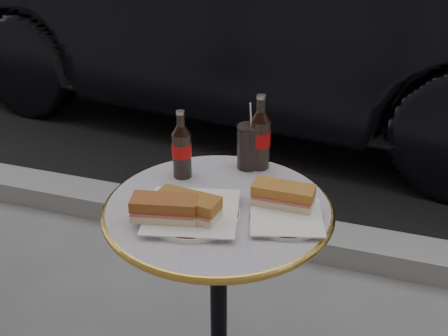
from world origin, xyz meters
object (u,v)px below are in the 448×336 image
(cola_bottle_right, at_px, (260,132))
(parked_car, at_px, (264,0))
(bistro_table, at_px, (219,310))
(cola_glass, at_px, (248,147))
(cola_bottle_left, at_px, (182,144))
(plate_right, at_px, (286,219))
(plate_left, at_px, (192,214))

(cola_bottle_right, distance_m, parked_car, 2.28)
(bistro_table, xyz_separation_m, cola_glass, (0.01, 0.24, 0.44))
(cola_bottle_left, height_order, cola_glass, cola_bottle_left)
(cola_bottle_left, bearing_deg, bistro_table, -38.82)
(bistro_table, relative_size, cola_bottle_left, 3.56)
(bistro_table, bearing_deg, plate_right, -5.09)
(bistro_table, xyz_separation_m, plate_right, (0.19, -0.02, 0.37))
(plate_right, height_order, cola_bottle_left, cola_bottle_left)
(bistro_table, bearing_deg, cola_bottle_left, 141.18)
(cola_bottle_right, bearing_deg, bistro_table, -100.26)
(cola_bottle_left, height_order, parked_car, parked_car)
(bistro_table, bearing_deg, cola_bottle_right, 79.74)
(cola_bottle_right, xyz_separation_m, cola_glass, (-0.03, -0.01, -0.05))
(bistro_table, xyz_separation_m, cola_bottle_left, (-0.15, 0.12, 0.47))
(plate_left, relative_size, plate_right, 1.28)
(cola_bottle_left, distance_m, cola_glass, 0.20)
(bistro_table, relative_size, cola_glass, 5.30)
(bistro_table, height_order, plate_right, plate_right)
(cola_bottle_right, bearing_deg, cola_bottle_left, -147.23)
(bistro_table, relative_size, parked_car, 0.15)
(plate_right, distance_m, cola_glass, 0.31)
(plate_left, xyz_separation_m, cola_bottle_right, (0.09, 0.32, 0.11))
(cola_bottle_left, height_order, cola_bottle_right, cola_bottle_right)
(bistro_table, distance_m, plate_left, 0.38)
(plate_right, xyz_separation_m, cola_bottle_right, (-0.15, 0.27, 0.11))
(plate_left, xyz_separation_m, parked_car, (-0.48, 2.53, 0.04))
(cola_bottle_right, height_order, cola_glass, cola_bottle_right)
(plate_right, height_order, cola_glass, cola_glass)
(plate_left, height_order, plate_right, plate_left)
(plate_left, height_order, cola_bottle_left, cola_bottle_left)
(cola_bottle_left, relative_size, parked_car, 0.04)
(cola_bottle_right, bearing_deg, plate_left, -105.57)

